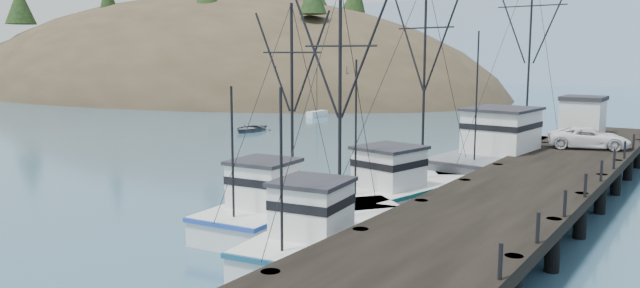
{
  "coord_description": "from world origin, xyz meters",
  "views": [
    {
      "loc": [
        21.52,
        -16.96,
        7.9
      ],
      "look_at": [
        1.09,
        14.21,
        2.5
      ],
      "focal_mm": 35.0,
      "sensor_mm": 36.0,
      "label": 1
    }
  ],
  "objects_px": {
    "pier_shed": "(583,115)",
    "pickup_truck": "(589,138)",
    "trawler_far": "(409,189)",
    "motorboat": "(250,131)",
    "trawler_near": "(329,235)",
    "work_vessel": "(515,157)",
    "trawler_mid": "(282,208)",
    "pier": "(547,175)"
  },
  "relations": [
    {
      "from": "pier",
      "to": "pickup_truck",
      "type": "bearing_deg",
      "value": 87.5
    },
    {
      "from": "work_vessel",
      "to": "pickup_truck",
      "type": "bearing_deg",
      "value": 14.03
    },
    {
      "from": "pier",
      "to": "pier_shed",
      "type": "height_order",
      "value": "pier_shed"
    },
    {
      "from": "work_vessel",
      "to": "motorboat",
      "type": "xyz_separation_m",
      "value": [
        -29.56,
        8.58,
        -1.23
      ]
    },
    {
      "from": "work_vessel",
      "to": "motorboat",
      "type": "relative_size",
      "value": 3.76
    },
    {
      "from": "pier",
      "to": "pickup_truck",
      "type": "relative_size",
      "value": 9.12
    },
    {
      "from": "work_vessel",
      "to": "pier_shed",
      "type": "height_order",
      "value": "work_vessel"
    },
    {
      "from": "motorboat",
      "to": "work_vessel",
      "type": "bearing_deg",
      "value": -23.14
    },
    {
      "from": "pier_shed",
      "to": "pickup_truck",
      "type": "height_order",
      "value": "pier_shed"
    },
    {
      "from": "trawler_far",
      "to": "pier_shed",
      "type": "relative_size",
      "value": 3.83
    },
    {
      "from": "pickup_truck",
      "to": "motorboat",
      "type": "relative_size",
      "value": 1.03
    },
    {
      "from": "trawler_near",
      "to": "motorboat",
      "type": "distance_m",
      "value": 40.51
    },
    {
      "from": "pier_shed",
      "to": "pier",
      "type": "bearing_deg",
      "value": -85.03
    },
    {
      "from": "trawler_far",
      "to": "motorboat",
      "type": "bearing_deg",
      "value": 144.0
    },
    {
      "from": "trawler_mid",
      "to": "trawler_far",
      "type": "bearing_deg",
      "value": 64.67
    },
    {
      "from": "pier",
      "to": "trawler_far",
      "type": "relative_size",
      "value": 3.59
    },
    {
      "from": "pier",
      "to": "work_vessel",
      "type": "relative_size",
      "value": 2.5
    },
    {
      "from": "work_vessel",
      "to": "pier",
      "type": "bearing_deg",
      "value": -63.36
    },
    {
      "from": "trawler_mid",
      "to": "work_vessel",
      "type": "bearing_deg",
      "value": 72.89
    },
    {
      "from": "pier",
      "to": "work_vessel",
      "type": "distance_m",
      "value": 8.62
    },
    {
      "from": "pier",
      "to": "trawler_near",
      "type": "relative_size",
      "value": 4.04
    },
    {
      "from": "trawler_near",
      "to": "trawler_far",
      "type": "bearing_deg",
      "value": 95.67
    },
    {
      "from": "trawler_near",
      "to": "trawler_mid",
      "type": "distance_m",
      "value": 4.84
    },
    {
      "from": "trawler_near",
      "to": "trawler_mid",
      "type": "height_order",
      "value": "trawler_near"
    },
    {
      "from": "pier",
      "to": "trawler_near",
      "type": "xyz_separation_m",
      "value": [
        -5.25,
        -12.82,
        -0.87
      ]
    },
    {
      "from": "pier",
      "to": "motorboat",
      "type": "bearing_deg",
      "value": 154.03
    },
    {
      "from": "pier",
      "to": "trawler_near",
      "type": "height_order",
      "value": "trawler_near"
    },
    {
      "from": "trawler_far",
      "to": "motorboat",
      "type": "height_order",
      "value": "trawler_far"
    },
    {
      "from": "trawler_mid",
      "to": "motorboat",
      "type": "bearing_deg",
      "value": 132.03
    },
    {
      "from": "pier_shed",
      "to": "trawler_far",
      "type": "bearing_deg",
      "value": -103.44
    },
    {
      "from": "work_vessel",
      "to": "pickup_truck",
      "type": "xyz_separation_m",
      "value": [
        4.24,
        1.06,
        1.44
      ]
    },
    {
      "from": "pier",
      "to": "pickup_truck",
      "type": "xyz_separation_m",
      "value": [
        0.38,
        8.75,
        0.98
      ]
    },
    {
      "from": "trawler_far",
      "to": "motorboat",
      "type": "xyz_separation_m",
      "value": [
        -27.24,
        19.79,
        -0.82
      ]
    },
    {
      "from": "pickup_truck",
      "to": "trawler_near",
      "type": "bearing_deg",
      "value": 148.8
    },
    {
      "from": "pier",
      "to": "work_vessel",
      "type": "xyz_separation_m",
      "value": [
        -3.86,
        7.69,
        -0.46
      ]
    },
    {
      "from": "pickup_truck",
      "to": "trawler_far",
      "type": "bearing_deg",
      "value": 135.31
    },
    {
      "from": "pier",
      "to": "work_vessel",
      "type": "bearing_deg",
      "value": 116.64
    },
    {
      "from": "pier",
      "to": "trawler_far",
      "type": "xyz_separation_m",
      "value": [
        -6.18,
        -3.51,
        -0.87
      ]
    },
    {
      "from": "pier_shed",
      "to": "pickup_truck",
      "type": "relative_size",
      "value": 0.66
    },
    {
      "from": "trawler_far",
      "to": "pickup_truck",
      "type": "bearing_deg",
      "value": 61.87
    },
    {
      "from": "trawler_mid",
      "to": "motorboat",
      "type": "xyz_separation_m",
      "value": [
        -24.01,
        26.63,
        -0.82
      ]
    },
    {
      "from": "motorboat",
      "to": "trawler_near",
      "type": "bearing_deg",
      "value": -52.89
    }
  ]
}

